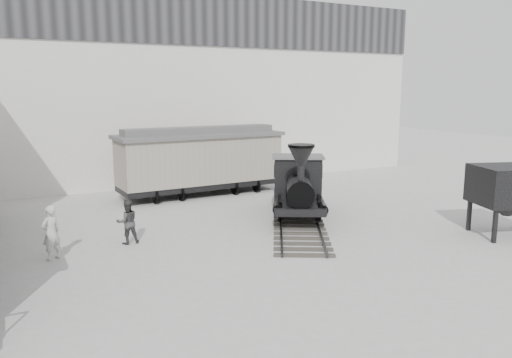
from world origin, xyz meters
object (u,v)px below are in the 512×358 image
coal_hopper (509,191)px  visitor_a (51,233)px  locomotive (298,190)px  boxcar (201,159)px  visitor_b (127,222)px

coal_hopper → visitor_a: bearing=-178.2°
locomotive → visitor_a: locomotive is taller
coal_hopper → boxcar: bearing=140.8°
visitor_a → coal_hopper: 16.48m
boxcar → coal_hopper: boxcar is taller
locomotive → coal_hopper: locomotive is taller
visitor_b → visitor_a: bearing=12.1°
boxcar → visitor_b: 8.86m
visitor_b → coal_hopper: coal_hopper is taller
visitor_b → coal_hopper: (13.14, -5.44, 0.94)m
boxcar → visitor_a: size_ratio=4.92×
boxcar → visitor_a: (-8.02, -7.58, -0.98)m
visitor_a → visitor_b: size_ratio=1.12×
locomotive → coal_hopper: bearing=-17.1°
boxcar → visitor_a: 11.08m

